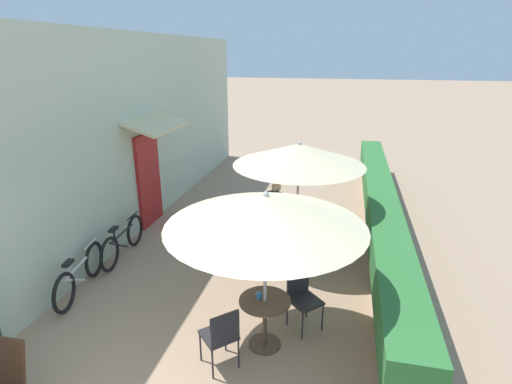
# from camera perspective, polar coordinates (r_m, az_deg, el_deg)

# --- Properties ---
(cafe_facade_wall) EXTENTS (0.98, 11.80, 4.20)m
(cafe_facade_wall) POSITION_cam_1_polar(r_m,az_deg,el_deg) (9.62, -15.16, 8.50)
(cafe_facade_wall) COLOR #B2C1AD
(cafe_facade_wall) RESTS_ON ground_plane
(planter_hedge) EXTENTS (0.60, 10.80, 1.01)m
(planter_hedge) POSITION_cam_1_polar(r_m,az_deg,el_deg) (9.04, 17.24, -2.66)
(planter_hedge) COLOR tan
(planter_hedge) RESTS_ON ground_plane
(patio_table_near) EXTENTS (0.69, 0.69, 0.72)m
(patio_table_near) POSITION_cam_1_polar(r_m,az_deg,el_deg) (5.56, 1.26, -17.09)
(patio_table_near) COLOR brown
(patio_table_near) RESTS_ON ground_plane
(patio_umbrella_near) EXTENTS (2.50, 2.50, 2.23)m
(patio_umbrella_near) POSITION_cam_1_polar(r_m,az_deg,el_deg) (4.83, 1.39, -2.69)
(patio_umbrella_near) COLOR #B7B7BC
(patio_umbrella_near) RESTS_ON ground_plane
(cafe_chair_near_left) EXTENTS (0.57, 0.57, 0.87)m
(cafe_chair_near_left) POSITION_cam_1_polar(r_m,az_deg,el_deg) (5.23, -4.98, -19.55)
(cafe_chair_near_left) COLOR #232328
(cafe_chair_near_left) RESTS_ON ground_plane
(cafe_chair_near_right) EXTENTS (0.57, 0.57, 0.87)m
(cafe_chair_near_right) POSITION_cam_1_polar(r_m,az_deg,el_deg) (5.93, 6.62, -14.35)
(cafe_chair_near_right) COLOR #232328
(cafe_chair_near_right) RESTS_ON ground_plane
(coffee_cup_near) EXTENTS (0.07, 0.07, 0.09)m
(coffee_cup_near) POSITION_cam_1_polar(r_m,az_deg,el_deg) (5.43, 0.40, -14.58)
(coffee_cup_near) COLOR teal
(coffee_cup_near) RESTS_ON patio_table_near
(patio_table_mid) EXTENTS (0.69, 0.69, 0.72)m
(patio_table_mid) POSITION_cam_1_polar(r_m,az_deg,el_deg) (8.03, 5.79, -5.03)
(patio_table_mid) COLOR brown
(patio_table_mid) RESTS_ON ground_plane
(patio_umbrella_mid) EXTENTS (2.50, 2.50, 2.23)m
(patio_umbrella_mid) POSITION_cam_1_polar(r_m,az_deg,el_deg) (7.54, 6.17, 5.36)
(patio_umbrella_mid) COLOR #B7B7BC
(patio_umbrella_mid) RESTS_ON ground_plane
(cafe_chair_mid_left) EXTENTS (0.57, 0.57, 0.87)m
(cafe_chair_mid_left) POSITION_cam_1_polar(r_m,az_deg,el_deg) (7.61, 9.56, -6.44)
(cafe_chair_mid_left) COLOR #232328
(cafe_chair_mid_left) RESTS_ON ground_plane
(seated_patron_mid_left) EXTENTS (0.51, 0.51, 1.25)m
(seated_patron_mid_left) POSITION_cam_1_polar(r_m,az_deg,el_deg) (7.47, 9.00, -5.48)
(seated_patron_mid_left) COLOR #23232D
(seated_patron_mid_left) RESTS_ON ground_plane
(cafe_chair_mid_right) EXTENTS (0.57, 0.57, 0.87)m
(cafe_chair_mid_right) POSITION_cam_1_polar(r_m,az_deg,el_deg) (8.47, 2.43, -3.42)
(cafe_chair_mid_right) COLOR #232328
(cafe_chair_mid_right) RESTS_ON ground_plane
(seated_patron_mid_right) EXTENTS (0.51, 0.51, 1.25)m
(seated_patron_mid_right) POSITION_cam_1_polar(r_m,az_deg,el_deg) (8.47, 3.06, -2.19)
(seated_patron_mid_right) COLOR #23232D
(seated_patron_mid_right) RESTS_ON ground_plane
(coffee_cup_mid) EXTENTS (0.07, 0.07, 0.09)m
(coffee_cup_mid) POSITION_cam_1_polar(r_m,az_deg,el_deg) (7.98, 6.56, -3.11)
(coffee_cup_mid) COLOR teal
(coffee_cup_mid) RESTS_ON patio_table_mid
(bicycle_leaning) EXTENTS (0.34, 1.67, 0.73)m
(bicycle_leaning) POSITION_cam_1_polar(r_m,az_deg,el_deg) (7.31, -23.85, -10.69)
(bicycle_leaning) COLOR black
(bicycle_leaning) RESTS_ON ground_plane
(bicycle_second) EXTENTS (0.17, 1.70, 0.74)m
(bicycle_second) POSITION_cam_1_polar(r_m,az_deg,el_deg) (8.19, -18.49, -6.64)
(bicycle_second) COLOR black
(bicycle_second) RESTS_ON ground_plane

